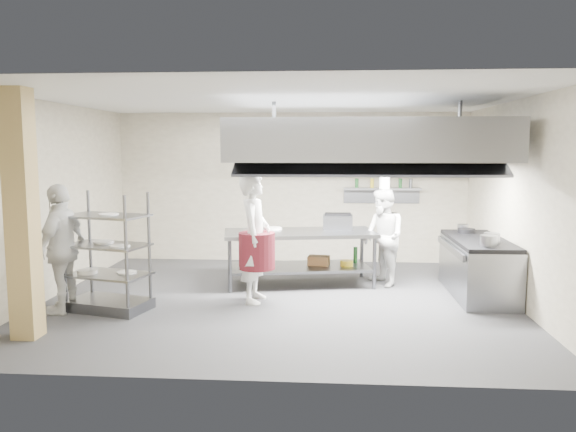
# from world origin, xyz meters

# --- Properties ---
(floor) EXTENTS (7.00, 7.00, 0.00)m
(floor) POSITION_xyz_m (0.00, 0.00, 0.00)
(floor) COLOR #2E2E30
(floor) RESTS_ON ground
(ceiling) EXTENTS (7.00, 7.00, 0.00)m
(ceiling) POSITION_xyz_m (0.00, 0.00, 3.00)
(ceiling) COLOR silver
(ceiling) RESTS_ON wall_back
(wall_back) EXTENTS (7.00, 0.00, 7.00)m
(wall_back) POSITION_xyz_m (0.00, 3.00, 1.50)
(wall_back) COLOR tan
(wall_back) RESTS_ON ground
(wall_left) EXTENTS (0.00, 6.00, 6.00)m
(wall_left) POSITION_xyz_m (-3.50, 0.00, 1.50)
(wall_left) COLOR tan
(wall_left) RESTS_ON ground
(wall_right) EXTENTS (0.00, 6.00, 6.00)m
(wall_right) POSITION_xyz_m (3.50, 0.00, 1.50)
(wall_right) COLOR tan
(wall_right) RESTS_ON ground
(column) EXTENTS (0.30, 0.30, 3.00)m
(column) POSITION_xyz_m (-2.90, -1.90, 1.50)
(column) COLOR tan
(column) RESTS_ON floor
(exhaust_hood) EXTENTS (4.00, 2.50, 0.60)m
(exhaust_hood) POSITION_xyz_m (1.30, 0.40, 2.40)
(exhaust_hood) COLOR gray
(exhaust_hood) RESTS_ON ceiling
(hood_strip_a) EXTENTS (1.60, 0.12, 0.04)m
(hood_strip_a) POSITION_xyz_m (0.40, 0.40, 2.08)
(hood_strip_a) COLOR white
(hood_strip_a) RESTS_ON exhaust_hood
(hood_strip_b) EXTENTS (1.60, 0.12, 0.04)m
(hood_strip_b) POSITION_xyz_m (2.20, 0.40, 2.08)
(hood_strip_b) COLOR white
(hood_strip_b) RESTS_ON exhaust_hood
(wall_shelf) EXTENTS (1.50, 0.28, 0.04)m
(wall_shelf) POSITION_xyz_m (1.80, 2.84, 1.50)
(wall_shelf) COLOR gray
(wall_shelf) RESTS_ON wall_back
(island) EXTENTS (2.65, 1.46, 0.91)m
(island) POSITION_xyz_m (0.27, 1.00, 0.46)
(island) COLOR gray
(island) RESTS_ON floor
(island_worktop) EXTENTS (2.65, 1.46, 0.06)m
(island_worktop) POSITION_xyz_m (0.27, 1.00, 0.88)
(island_worktop) COLOR gray
(island_worktop) RESTS_ON island
(island_undershelf) EXTENTS (2.43, 1.32, 0.04)m
(island_undershelf) POSITION_xyz_m (0.27, 1.00, 0.30)
(island_undershelf) COLOR slate
(island_undershelf) RESTS_ON island
(pass_rack) EXTENTS (1.25, 0.92, 1.68)m
(pass_rack) POSITION_xyz_m (-2.37, -0.69, 0.84)
(pass_rack) COLOR slate
(pass_rack) RESTS_ON floor
(cooking_range) EXTENTS (0.80, 2.00, 0.84)m
(cooking_range) POSITION_xyz_m (3.08, 0.50, 0.42)
(cooking_range) COLOR slate
(cooking_range) RESTS_ON floor
(range_top) EXTENTS (0.78, 1.96, 0.06)m
(range_top) POSITION_xyz_m (3.08, 0.50, 0.87)
(range_top) COLOR black
(range_top) RESTS_ON cooking_range
(chef_head) EXTENTS (0.51, 0.74, 1.94)m
(chef_head) POSITION_xyz_m (-0.35, -0.10, 0.97)
(chef_head) COLOR white
(chef_head) RESTS_ON floor
(chef_line) EXTENTS (0.88, 0.98, 1.64)m
(chef_line) POSITION_xyz_m (1.66, 1.04, 0.82)
(chef_line) COLOR white
(chef_line) RESTS_ON floor
(chef_plating) EXTENTS (0.54, 1.10, 1.81)m
(chef_plating) POSITION_xyz_m (-2.96, -0.82, 0.91)
(chef_plating) COLOR silver
(chef_plating) RESTS_ON floor
(griddle) EXTENTS (0.51, 0.40, 0.24)m
(griddle) POSITION_xyz_m (0.91, 1.33, 1.03)
(griddle) COLOR slate
(griddle) RESTS_ON island_worktop
(wicker_basket) EXTENTS (0.39, 0.29, 0.16)m
(wicker_basket) POSITION_xyz_m (0.59, 1.09, 0.40)
(wicker_basket) COLOR olive
(wicker_basket) RESTS_ON island_undershelf
(stockpot) EXTENTS (0.23, 0.23, 0.16)m
(stockpot) POSITION_xyz_m (3.15, 0.05, 0.98)
(stockpot) COLOR gray
(stockpot) RESTS_ON range_top
(plate_stack) EXTENTS (0.28, 0.28, 0.05)m
(plate_stack) POSITION_xyz_m (-2.37, -0.69, 0.54)
(plate_stack) COLOR white
(plate_stack) RESTS_ON pass_rack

